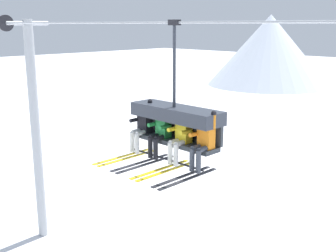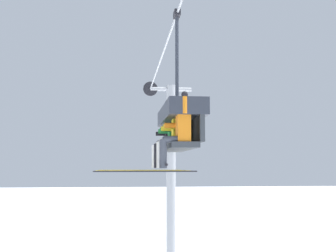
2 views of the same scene
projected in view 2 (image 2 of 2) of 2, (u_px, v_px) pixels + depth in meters
lift_tower_near at (171, 189)px, 15.98m from camera, size 0.36×1.88×8.57m
lift_cable at (179, 7)px, 7.91m from camera, size 18.89×0.05×0.05m
chairlift_chair at (181, 121)px, 8.09m from camera, size 2.34×0.74×3.04m
skier_black at (165, 139)px, 8.99m from camera, size 0.48×1.70×1.34m
skier_green at (168, 137)px, 8.35m from camera, size 0.46×1.70×1.23m
skier_yellow at (171, 135)px, 7.72m from camera, size 0.46×1.70×1.23m
skier_orange at (176, 131)px, 7.09m from camera, size 0.48×1.70×1.34m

